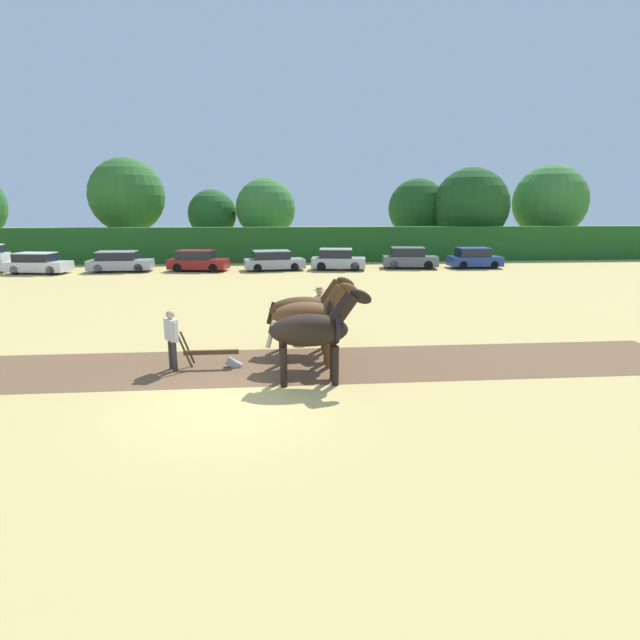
% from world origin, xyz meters
% --- Properties ---
extents(ground_plane, '(240.00, 240.00, 0.00)m').
position_xyz_m(ground_plane, '(0.00, 0.00, 0.00)').
color(ground_plane, tan).
extents(plowed_furrow_strip, '(32.36, 3.52, 0.01)m').
position_xyz_m(plowed_furrow_strip, '(-2.93, 2.77, 0.00)').
color(plowed_furrow_strip, brown).
rests_on(plowed_furrow_strip, ground).
extents(hedgerow, '(74.78, 1.57, 2.92)m').
position_xyz_m(hedgerow, '(0.00, 31.63, 1.46)').
color(hedgerow, '#1E511E').
rests_on(hedgerow, ground).
extents(tree_left, '(6.69, 6.69, 8.92)m').
position_xyz_m(tree_left, '(-12.24, 36.83, 5.56)').
color(tree_left, '#4C3823').
rests_on(tree_left, ground).
extents(tree_center_left, '(4.52, 4.52, 6.21)m').
position_xyz_m(tree_center_left, '(-4.81, 37.77, 3.94)').
color(tree_center_left, '#423323').
rests_on(tree_center_left, ground).
extents(tree_center, '(5.53, 5.53, 7.22)m').
position_xyz_m(tree_center, '(0.23, 36.83, 4.45)').
color(tree_center, '#4C3823').
rests_on(tree_center, ground).
extents(tree_center_right, '(5.77, 5.77, 7.35)m').
position_xyz_m(tree_center_right, '(15.20, 38.58, 4.46)').
color(tree_center_right, '#4C3823').
rests_on(tree_center_right, ground).
extents(tree_right, '(7.10, 7.10, 8.24)m').
position_xyz_m(tree_right, '(19.61, 36.00, 4.68)').
color(tree_right, '#423323').
rests_on(tree_right, ground).
extents(tree_far_right, '(7.04, 7.04, 8.63)m').
position_xyz_m(tree_far_right, '(28.02, 37.12, 5.10)').
color(tree_far_right, '#423323').
rests_on(tree_far_right, ground).
extents(draft_horse_lead_left, '(2.76, 0.88, 2.52)m').
position_xyz_m(draft_horse_lead_left, '(2.04, 1.26, 1.40)').
color(draft_horse_lead_left, black).
rests_on(draft_horse_lead_left, ground).
extents(draft_horse_lead_right, '(2.63, 0.95, 2.46)m').
position_xyz_m(draft_horse_lead_right, '(2.04, 2.76, 1.40)').
color(draft_horse_lead_right, brown).
rests_on(draft_horse_lead_right, ground).
extents(draft_horse_trail_left, '(2.82, 0.87, 2.43)m').
position_xyz_m(draft_horse_trail_left, '(2.05, 4.25, 1.33)').
color(draft_horse_trail_left, '#513319').
rests_on(draft_horse_trail_left, ground).
extents(plow, '(1.74, 0.46, 1.13)m').
position_xyz_m(plow, '(-0.61, 2.76, 0.32)').
color(plow, '#4C331E').
rests_on(plow, ground).
extents(farmer_at_plow, '(0.45, 0.57, 1.70)m').
position_xyz_m(farmer_at_plow, '(-1.79, 2.65, 0.99)').
color(farmer_at_plow, '#38332D').
rests_on(farmer_at_plow, ground).
extents(farmer_beside_team, '(0.45, 0.64, 1.77)m').
position_xyz_m(farmer_beside_team, '(2.59, 5.94, 1.05)').
color(farmer_beside_team, '#28334C').
rests_on(farmer_beside_team, ground).
extents(parked_car_left, '(4.33, 2.37, 1.46)m').
position_xyz_m(parked_car_left, '(-15.37, 25.20, 0.70)').
color(parked_car_left, silver).
rests_on(parked_car_left, ground).
extents(parked_car_center_left, '(4.44, 1.97, 1.47)m').
position_xyz_m(parked_car_center_left, '(-10.03, 25.79, 0.71)').
color(parked_car_center_left, '#9E9EA8').
rests_on(parked_car_center_left, ground).
extents(parked_car_center, '(4.42, 2.49, 1.51)m').
position_xyz_m(parked_car_center, '(-4.53, 25.78, 0.72)').
color(parked_car_center, maroon).
rests_on(parked_car_center, ground).
extents(parked_car_center_right, '(4.54, 2.45, 1.45)m').
position_xyz_m(parked_car_center_right, '(0.93, 25.70, 0.70)').
color(parked_car_center_right, '#9E9EA8').
rests_on(parked_car_center_right, ground).
extents(parked_car_right, '(4.14, 2.39, 1.56)m').
position_xyz_m(parked_car_right, '(5.64, 25.53, 0.75)').
color(parked_car_right, '#A8A8B2').
rests_on(parked_car_right, ground).
extents(parked_car_far_right, '(4.28, 2.37, 1.59)m').
position_xyz_m(parked_car_far_right, '(11.17, 26.09, 0.76)').
color(parked_car_far_right, '#565B66').
rests_on(parked_car_far_right, ground).
extents(parked_car_end_right, '(3.89, 1.81, 1.54)m').
position_xyz_m(parked_car_end_right, '(16.16, 25.89, 0.73)').
color(parked_car_end_right, navy).
rests_on(parked_car_end_right, ground).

